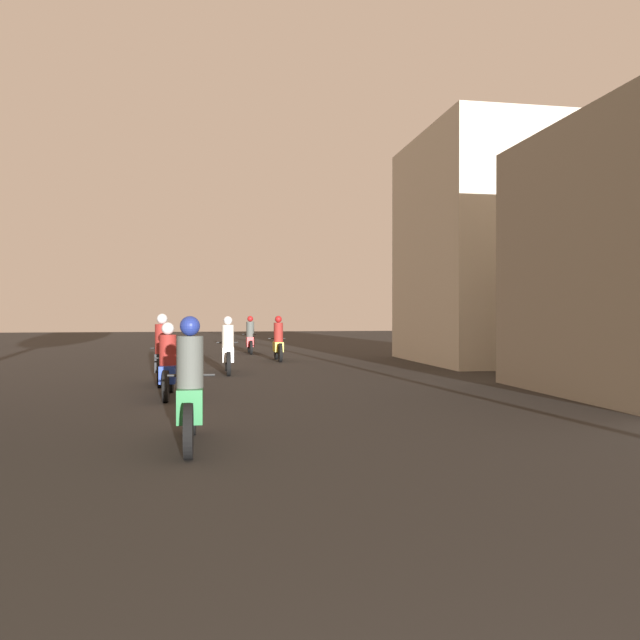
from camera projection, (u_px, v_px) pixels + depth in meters
The scene contains 7 objects.
motorcycle_green at pixel (190, 393), 7.55m from camera, with size 0.60×2.02×1.58m.
motorcycle_blue at pixel (168, 367), 12.01m from camera, with size 0.60×2.03×1.45m.
motorcycle_black at pixel (162, 356), 14.21m from camera, with size 0.60×1.84×1.62m.
motorcycle_white at pixel (228, 350), 16.94m from camera, with size 0.60×2.11×1.56m.
motorcycle_yellow at pixel (278, 343), 21.62m from camera, with size 0.60×2.02×1.56m.
motorcycle_red at pixel (250, 338), 25.64m from camera, with size 0.60×1.93×1.55m.
building_right_far at pixel (489, 250), 21.06m from camera, with size 4.82×6.49×7.61m.
Camera 1 is at (-0.87, -0.11, 1.59)m, focal length 35.00 mm.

